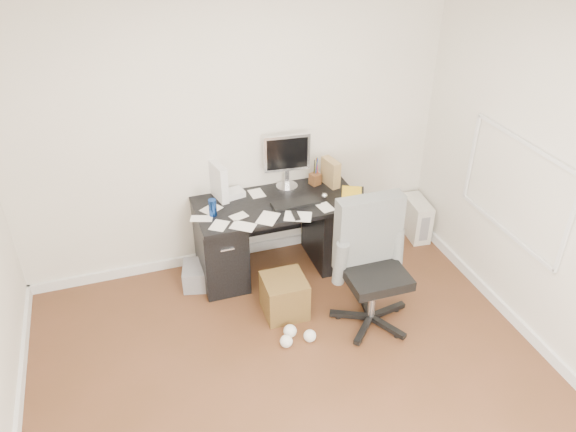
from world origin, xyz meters
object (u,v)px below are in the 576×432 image
keyboard (295,203)px  wicker_basket (284,296)px  lcd_monitor (287,161)px  office_chair (375,268)px  pc_tower (416,218)px  desk (278,234)px

keyboard → wicker_basket: bearing=-118.3°
lcd_monitor → keyboard: lcd_monitor is taller
keyboard → office_chair: size_ratio=0.38×
keyboard → pc_tower: 1.53m
desk → office_chair: size_ratio=1.32×
keyboard → pc_tower: size_ratio=1.05×
lcd_monitor → wicker_basket: size_ratio=1.52×
desk → office_chair: office_chair is taller
lcd_monitor → office_chair: size_ratio=0.48×
office_chair → pc_tower: bearing=46.6°
office_chair → wicker_basket: size_ratio=3.14×
desk → pc_tower: size_ratio=3.60×
office_chair → wicker_basket: 0.85m
pc_tower → desk: bearing=-170.8°
keyboard → office_chair: (0.39, -0.89, -0.19)m
office_chair → desk: bearing=119.1°
lcd_monitor → wicker_basket: bearing=-104.3°
desk → lcd_monitor: lcd_monitor is taller
office_chair → lcd_monitor: bearing=107.2°
desk → lcd_monitor: size_ratio=2.73×
pc_tower → keyboard: bearing=-166.8°
keyboard → wicker_basket: size_ratio=1.20×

